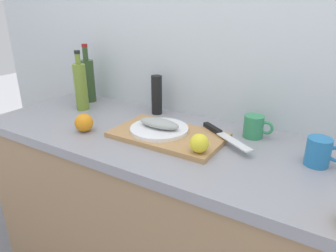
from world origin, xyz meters
name	(u,v)px	position (x,y,z in m)	size (l,w,h in m)	color
back_wall	(237,43)	(0.00, 0.33, 1.25)	(3.20, 0.05, 2.50)	silver
kitchen_counter	(197,238)	(0.00, 0.00, 0.45)	(2.00, 0.60, 0.90)	#9E7A56
cutting_board	(168,135)	(-0.15, 0.00, 0.91)	(0.45, 0.27, 0.02)	tan
white_plate	(159,129)	(-0.19, 0.00, 0.93)	(0.24, 0.24, 0.01)	white
fish_fillet	(159,123)	(-0.19, 0.00, 0.95)	(0.18, 0.08, 0.04)	#999E99
chef_knife	(220,133)	(0.04, 0.09, 0.93)	(0.26, 0.18, 0.02)	silver
lemon_0	(199,143)	(0.04, -0.09, 0.95)	(0.07, 0.07, 0.07)	yellow
olive_oil_bottle	(81,86)	(-0.71, 0.08, 1.02)	(0.06, 0.06, 0.30)	olive
wine_bottle	(88,80)	(-0.79, 0.20, 1.02)	(0.07, 0.07, 0.31)	#2D4723
coffee_mug_0	(319,152)	(0.40, 0.06, 0.95)	(0.12, 0.08, 0.10)	#2672B2
coffee_mug_1	(254,126)	(0.15, 0.19, 0.95)	(0.12, 0.08, 0.09)	#338C59
orange_0	(84,123)	(-0.48, -0.13, 0.94)	(0.08, 0.08, 0.08)	orange
pepper_mill	(157,95)	(-0.35, 0.22, 1.00)	(0.05, 0.05, 0.19)	black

